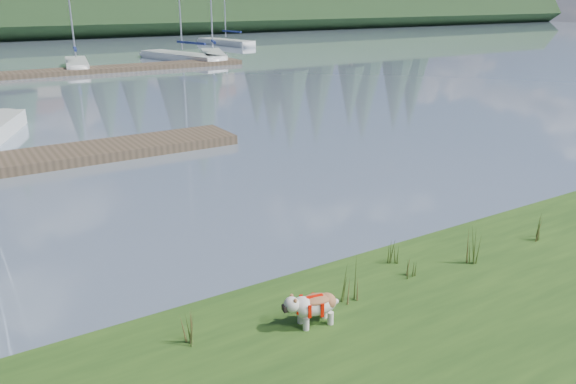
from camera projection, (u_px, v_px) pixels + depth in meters
ground at (18, 77)px, 34.71m from camera, size 200.00×200.00×0.00m
bulldog at (314, 304)px, 7.88m from camera, size 0.84×0.42×0.50m
dock_far at (52, 73)px, 35.65m from camera, size 26.00×2.20×0.30m
sailboat_bg_2 at (76, 63)px, 39.21m from camera, size 2.58×7.07×10.54m
sailboat_bg_3 at (176, 56)px, 44.04m from camera, size 4.34×9.72×13.87m
sailboat_bg_4 at (212, 54)px, 45.29m from camera, size 3.98×7.66×11.25m
sailboat_bg_5 at (222, 42)px, 57.58m from camera, size 3.34×8.50×11.88m
weed_0 at (352, 284)px, 8.46m from camera, size 0.17×0.14×0.71m
weed_1 at (391, 253)px, 9.72m from camera, size 0.17×0.14×0.49m
weed_2 at (474, 248)px, 9.69m from camera, size 0.17×0.14×0.69m
weed_3 at (191, 327)px, 7.49m from camera, size 0.17×0.14×0.54m
weed_4 at (410, 267)px, 9.27m from camera, size 0.17×0.14×0.44m
weed_5 at (539, 228)px, 10.68m from camera, size 0.17×0.14×0.54m
mud_lip at (285, 294)px, 9.34m from camera, size 60.00×0.50×0.14m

